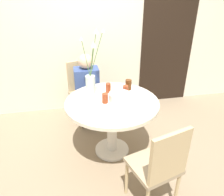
# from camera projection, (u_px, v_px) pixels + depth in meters

# --- Properties ---
(ground_plane) EXTENTS (16.00, 16.00, 0.00)m
(ground_plane) POSITION_uv_depth(u_px,v_px,m) (112.00, 150.00, 2.83)
(ground_plane) COLOR #89755B
(wall_back) EXTENTS (8.00, 0.05, 2.60)m
(wall_back) POSITION_uv_depth(u_px,v_px,m) (96.00, 30.00, 3.32)
(wall_back) COLOR beige
(wall_back) RESTS_ON ground_plane
(doorway_panel) EXTENTS (0.90, 0.01, 2.05)m
(doorway_panel) POSITION_uv_depth(u_px,v_px,m) (167.00, 44.00, 3.63)
(doorway_panel) COLOR black
(doorway_panel) RESTS_ON ground_plane
(dining_table) EXTENTS (1.08, 1.08, 0.72)m
(dining_table) POSITION_uv_depth(u_px,v_px,m) (112.00, 111.00, 2.56)
(dining_table) COLOR beige
(dining_table) RESTS_ON ground_plane
(chair_left_flank) EXTENTS (0.50, 0.50, 0.93)m
(chair_left_flank) POSITION_uv_depth(u_px,v_px,m) (83.00, 88.00, 3.28)
(chair_left_flank) COLOR #9E896B
(chair_left_flank) RESTS_ON ground_plane
(chair_right_flank) EXTENTS (0.49, 0.49, 0.93)m
(chair_right_flank) POSITION_uv_depth(u_px,v_px,m) (159.00, 165.00, 1.89)
(chair_right_flank) COLOR #9E896B
(chair_right_flank) RESTS_ON ground_plane
(birthday_cake) EXTENTS (0.24, 0.24, 0.13)m
(birthday_cake) POSITION_uv_depth(u_px,v_px,m) (119.00, 97.00, 2.51)
(birthday_cake) COLOR white
(birthday_cake) RESTS_ON dining_table
(flower_vase) EXTENTS (0.29, 0.26, 0.76)m
(flower_vase) POSITION_uv_depth(u_px,v_px,m) (91.00, 77.00, 2.59)
(flower_vase) COLOR #B2C6C1
(flower_vase) RESTS_ON dining_table
(side_plate) EXTENTS (0.19, 0.19, 0.01)m
(side_plate) POSITION_uv_depth(u_px,v_px,m) (86.00, 100.00, 2.50)
(side_plate) COLOR silver
(side_plate) RESTS_ON dining_table
(drink_glass_0) EXTENTS (0.06, 0.06, 0.12)m
(drink_glass_0) POSITION_uv_depth(u_px,v_px,m) (108.00, 88.00, 2.68)
(drink_glass_0) COLOR maroon
(drink_glass_0) RESTS_ON dining_table
(drink_glass_1) EXTENTS (0.08, 0.08, 0.13)m
(drink_glass_1) POSITION_uv_depth(u_px,v_px,m) (128.00, 85.00, 2.75)
(drink_glass_1) COLOR #51280F
(drink_glass_1) RESTS_ON dining_table
(drink_glass_2) EXTENTS (0.07, 0.07, 0.11)m
(drink_glass_2) POSITION_uv_depth(u_px,v_px,m) (105.00, 98.00, 2.44)
(drink_glass_2) COLOR maroon
(drink_glass_2) RESTS_ON dining_table
(drink_glass_3) EXTENTS (0.06, 0.06, 0.11)m
(drink_glass_3) POSITION_uv_depth(u_px,v_px,m) (125.00, 90.00, 2.63)
(drink_glass_3) COLOR maroon
(drink_glass_3) RESTS_ON dining_table
(person_guest) EXTENTS (0.34, 0.24, 1.09)m
(person_guest) POSITION_uv_depth(u_px,v_px,m) (87.00, 93.00, 3.17)
(person_guest) COLOR #383333
(person_guest) RESTS_ON ground_plane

